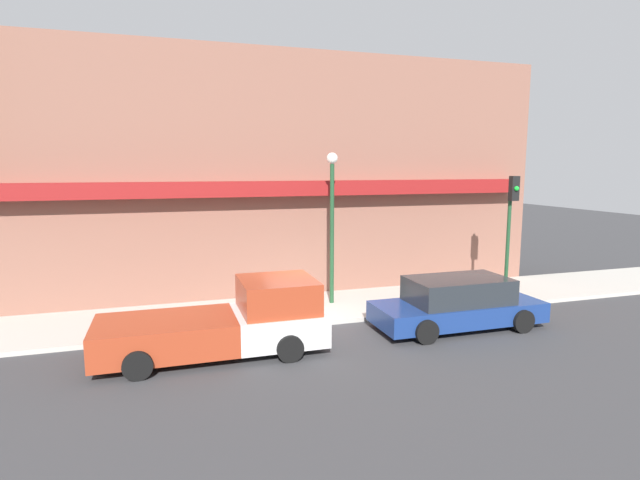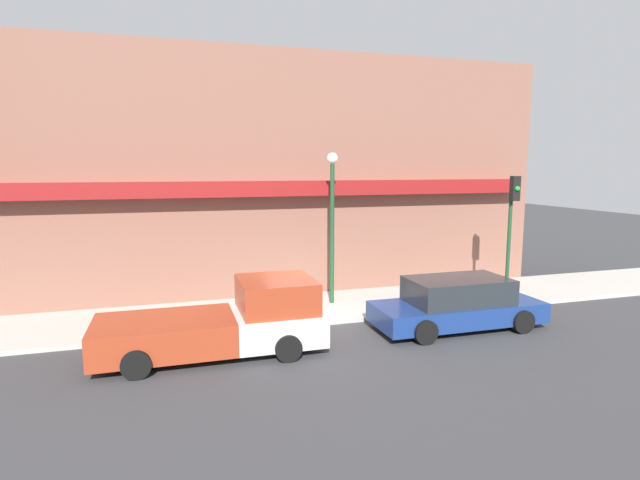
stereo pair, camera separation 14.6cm
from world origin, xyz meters
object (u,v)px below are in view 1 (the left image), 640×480
at_px(pickup_truck, 228,322).
at_px(street_lamp, 332,209).
at_px(traffic_light, 511,217).
at_px(parked_car, 458,304).
at_px(fire_hydrant, 426,293).

relative_size(pickup_truck, street_lamp, 1.12).
bearing_deg(street_lamp, traffic_light, -15.58).
height_order(parked_car, street_lamp, street_lamp).
height_order(fire_hydrant, traffic_light, traffic_light).
xyz_separation_m(pickup_truck, parked_car, (6.52, 0.00, -0.07)).
distance_m(pickup_truck, traffic_light, 9.83).
bearing_deg(traffic_light, pickup_truck, -170.37).
relative_size(fire_hydrant, street_lamp, 0.14).
distance_m(parked_car, fire_hydrant, 2.20).
xyz_separation_m(parked_car, fire_hydrant, (0.22, 2.18, -0.24)).
bearing_deg(pickup_truck, parked_car, 1.17).
relative_size(pickup_truck, parked_car, 1.12).
xyz_separation_m(parked_car, traffic_light, (2.93, 1.60, 2.26)).
relative_size(street_lamp, traffic_light, 1.18).
height_order(fire_hydrant, street_lamp, street_lamp).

